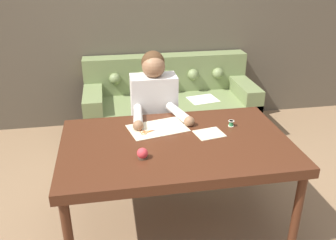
{
  "coord_description": "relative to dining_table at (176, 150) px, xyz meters",
  "views": [
    {
      "loc": [
        -0.37,
        -2.11,
        1.92
      ],
      "look_at": [
        0.03,
        0.17,
        0.84
      ],
      "focal_mm": 38.0,
      "sensor_mm": 36.0,
      "label": 1
    }
  ],
  "objects": [
    {
      "name": "dining_table",
      "position": [
        0.0,
        0.0,
        0.0
      ],
      "size": [
        1.59,
        0.99,
        0.74
      ],
      "color": "#472314",
      "rests_on": "ground_plane"
    },
    {
      "name": "scissors",
      "position": [
        -0.16,
        0.18,
        0.07
      ],
      "size": [
        0.24,
        0.12,
        0.01
      ],
      "color": "silver",
      "rests_on": "dining_table"
    },
    {
      "name": "ground_plane",
      "position": [
        -0.06,
        -0.02,
        -0.67
      ],
      "size": [
        16.0,
        16.0,
        0.0
      ],
      "primitive_type": "plane",
      "color": "#846647"
    },
    {
      "name": "pin_cushion",
      "position": [
        -0.25,
        -0.18,
        0.1
      ],
      "size": [
        0.07,
        0.07,
        0.07
      ],
      "color": "#4C3828",
      "rests_on": "dining_table"
    },
    {
      "name": "pattern_paper_offcut",
      "position": [
        0.26,
        0.07,
        0.07
      ],
      "size": [
        0.23,
        0.2,
        0.0
      ],
      "color": "beige",
      "rests_on": "dining_table"
    },
    {
      "name": "wall_back",
      "position": [
        -0.06,
        2.02,
        0.63
      ],
      "size": [
        8.0,
        0.06,
        2.6
      ],
      "color": "brown",
      "rests_on": "ground_plane"
    },
    {
      "name": "pattern_paper_main",
      "position": [
        -0.1,
        0.23,
        0.07
      ],
      "size": [
        0.47,
        0.36,
        0.0
      ],
      "color": "beige",
      "rests_on": "dining_table"
    },
    {
      "name": "thread_spool",
      "position": [
        0.46,
        0.17,
        0.09
      ],
      "size": [
        0.04,
        0.04,
        0.05
      ],
      "color": "#338C4C",
      "rests_on": "dining_table"
    },
    {
      "name": "person",
      "position": [
        -0.06,
        0.66,
        -0.07
      ],
      "size": [
        0.47,
        0.62,
        1.21
      ],
      "color": "#33281E",
      "rests_on": "ground_plane"
    },
    {
      "name": "couch",
      "position": [
        0.24,
        1.61,
        -0.36
      ],
      "size": [
        1.9,
        0.81,
        0.86
      ],
      "color": "olive",
      "rests_on": "ground_plane"
    }
  ]
}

